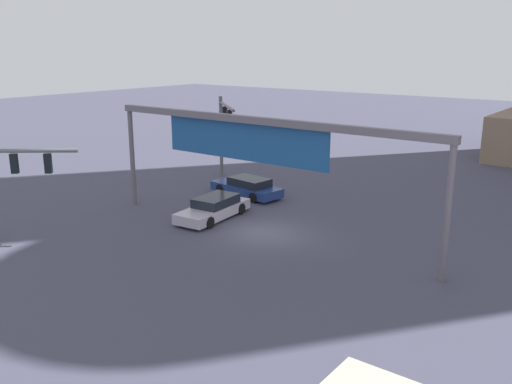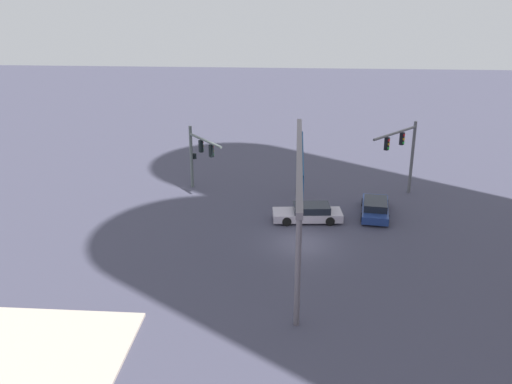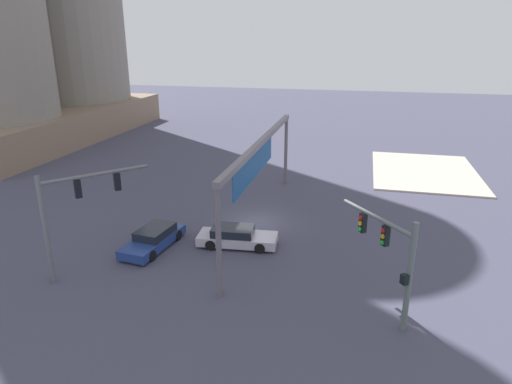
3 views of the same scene
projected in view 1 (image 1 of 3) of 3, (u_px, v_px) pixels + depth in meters
The scene contains 6 objects.
ground_plane at pixel (262, 233), 28.13m from camera, with size 166.42×166.42×0.00m, color #414154.
traffic_signal_near_corner at pixel (5, 174), 26.29m from camera, with size 4.14×3.18×5.15m.
traffic_signal_opposite_side at pixel (224, 124), 38.30m from camera, with size 4.43×3.89×5.84m.
overhead_sign_gantry at pixel (253, 138), 26.91m from camera, with size 19.18×0.43×6.00m.
sedan_car_approaching at pixel (214, 208), 30.48m from camera, with size 2.28×5.00×1.21m.
sedan_car_waiting_far at pixel (247, 187), 35.04m from camera, with size 5.05×2.42×1.21m.
Camera 1 is at (15.83, -21.43, 9.28)m, focal length 38.43 mm.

